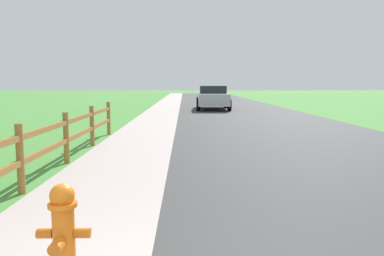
{
  "coord_description": "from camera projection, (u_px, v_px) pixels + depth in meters",
  "views": [
    {
      "loc": [
        0.31,
        -1.59,
        1.62
      ],
      "look_at": [
        0.5,
        7.75,
        0.5
      ],
      "focal_mm": 34.78,
      "sensor_mm": 36.0,
      "label": 1
    }
  ],
  "objects": [
    {
      "name": "grass_verge",
      "position": [
        122.0,
        105.0,
        28.48
      ],
      "size": [
        5.0,
        66.0,
        0.0
      ],
      "primitive_type": "cube",
      "color": "#4A8D3B",
      "rests_on": "ground"
    },
    {
      "name": "ground_plane",
      "position": [
        180.0,
        106.0,
        26.58
      ],
      "size": [
        120.0,
        120.0,
        0.0
      ],
      "primitive_type": "plane",
      "color": "#4A8D3B"
    },
    {
      "name": "road_asphalt",
      "position": [
        226.0,
        105.0,
        28.64
      ],
      "size": [
        7.0,
        66.0,
        0.01
      ],
      "primitive_type": "cube",
      "color": "#383838",
      "rests_on": "ground"
    },
    {
      "name": "curb_concrete",
      "position": [
        141.0,
        105.0,
        28.51
      ],
      "size": [
        6.0,
        66.0,
        0.01
      ],
      "primitive_type": "cube",
      "color": "#B6A7A2",
      "rests_on": "ground"
    },
    {
      "name": "parked_suv_silver",
      "position": [
        213.0,
        97.0,
        23.43
      ],
      "size": [
        2.17,
        4.69,
        1.47
      ],
      "color": "#B7BABF",
      "rests_on": "ground"
    },
    {
      "name": "rail_fence",
      "position": [
        47.0,
        142.0,
        6.47
      ],
      "size": [
        0.11,
        10.73,
        1.05
      ],
      "color": "olive",
      "rests_on": "ground"
    },
    {
      "name": "fire_hydrant",
      "position": [
        64.0,
        234.0,
        2.93
      ],
      "size": [
        0.42,
        0.35,
        0.85
      ],
      "color": "orange",
      "rests_on": "ground"
    }
  ]
}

